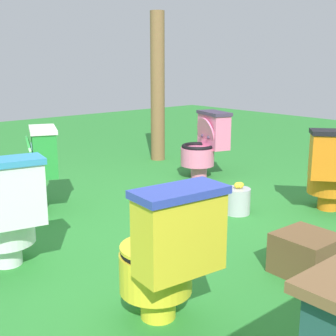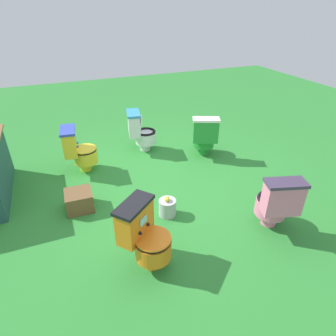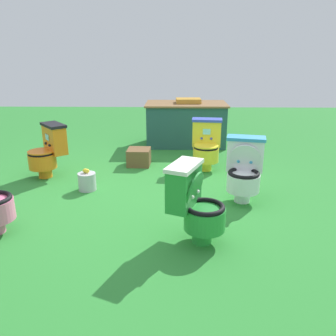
# 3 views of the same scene
# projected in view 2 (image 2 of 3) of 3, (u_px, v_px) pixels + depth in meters

# --- Properties ---
(ground) EXTENTS (14.00, 14.00, 0.00)m
(ground) POSITION_uv_depth(u_px,v_px,m) (159.00, 186.00, 4.27)
(ground) COLOR #2D8433
(toilet_pink) EXTENTS (0.59, 0.53, 0.73)m
(toilet_pink) POSITION_uv_depth(u_px,v_px,m) (276.00, 202.00, 3.31)
(toilet_pink) COLOR pink
(toilet_pink) RESTS_ON ground
(toilet_white) EXTENTS (0.49, 0.56, 0.73)m
(toilet_white) POSITION_uv_depth(u_px,v_px,m) (140.00, 131.00, 5.11)
(toilet_white) COLOR white
(toilet_white) RESTS_ON ground
(toilet_green) EXTENTS (0.61, 0.56, 0.73)m
(toilet_green) POSITION_uv_depth(u_px,v_px,m) (204.00, 136.00, 4.93)
(toilet_green) COLOR green
(toilet_green) RESTS_ON ground
(toilet_orange) EXTENTS (0.64, 0.62, 0.73)m
(toilet_orange) POSITION_uv_depth(u_px,v_px,m) (145.00, 236.00, 2.85)
(toilet_orange) COLOR orange
(toilet_orange) RESTS_ON ground
(toilet_yellow) EXTENTS (0.45, 0.53, 0.73)m
(toilet_yellow) POSITION_uv_depth(u_px,v_px,m) (79.00, 150.00, 4.48)
(toilet_yellow) COLOR yellow
(toilet_yellow) RESTS_ON ground
(small_crate) EXTENTS (0.35, 0.35, 0.25)m
(small_crate) POSITION_uv_depth(u_px,v_px,m) (79.00, 200.00, 3.75)
(small_crate) COLOR brown
(small_crate) RESTS_ON ground
(lemon_bucket) EXTENTS (0.22, 0.22, 0.28)m
(lemon_bucket) POSITION_uv_depth(u_px,v_px,m) (167.00, 207.00, 3.65)
(lemon_bucket) COLOR #B7B7BF
(lemon_bucket) RESTS_ON ground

